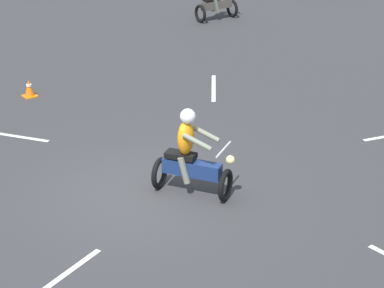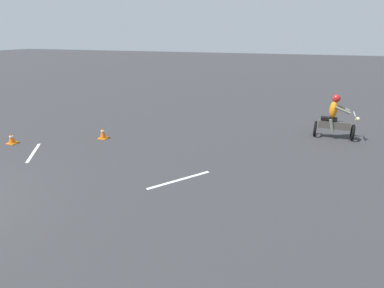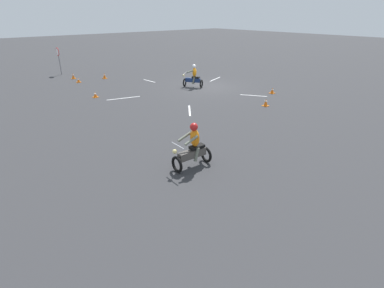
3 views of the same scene
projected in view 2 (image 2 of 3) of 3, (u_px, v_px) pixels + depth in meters
motorcycle_rider_background at (334, 120)px, 11.20m from camera, size 0.73×1.53×1.66m
traffic_cone_mid_left at (103, 133)px, 11.30m from camera, size 0.32×0.32×0.44m
traffic_cone_far_right at (12, 139)px, 10.80m from camera, size 0.32×0.32×0.38m
lane_stripe_nw at (179, 180)px, 8.15m from camera, size 1.58×1.29×0.01m
lane_stripe_sw at (33, 153)px, 10.02m from camera, size 1.52×1.04×0.01m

